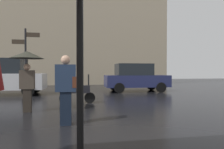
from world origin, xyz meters
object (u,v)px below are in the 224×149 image
object	(u,v)px
parked_scooter	(76,90)
street_signpost	(26,59)
pedestrian_with_umbrella	(27,63)
pedestrian_with_bag	(66,86)
parked_car_left	(6,77)
parked_car_right	(136,77)

from	to	relation	value
parked_scooter	street_signpost	distance (m)	2.44
street_signpost	parked_scooter	bearing A→B (deg)	-4.02
pedestrian_with_umbrella	street_signpost	xyz separation A→B (m)	(-0.44, 1.60, 0.23)
pedestrian_with_bag	parked_scooter	distance (m)	3.32
parked_car_left	parked_car_right	world-z (taller)	parked_car_left
pedestrian_with_umbrella	parked_scooter	bearing A→B (deg)	58.86
parked_scooter	street_signpost	world-z (taller)	street_signpost
parked_scooter	parked_car_right	distance (m)	5.79
parked_scooter	pedestrian_with_umbrella	bearing A→B (deg)	-131.17
pedestrian_with_umbrella	pedestrian_with_bag	world-z (taller)	pedestrian_with_umbrella
parked_scooter	street_signpost	bearing A→B (deg)	-177.57
parked_car_left	parked_car_right	distance (m)	7.94
parked_scooter	parked_car_left	xyz separation A→B (m)	(-4.01, 3.73, 0.49)
parked_car_left	pedestrian_with_umbrella	bearing A→B (deg)	-62.94
pedestrian_with_bag	street_signpost	xyz separation A→B (m)	(-1.81, 3.42, 0.88)
pedestrian_with_umbrella	parked_car_right	bearing A→B (deg)	62.49
parked_car_right	pedestrian_with_bag	bearing A→B (deg)	-110.21
pedestrian_with_bag	parked_car_left	distance (m)	7.97
parked_scooter	parked_car_right	size ratio (longest dim) A/B	0.35
parked_car_left	parked_car_right	xyz separation A→B (m)	(7.92, 0.52, -0.10)
pedestrian_with_umbrella	parked_scooter	distance (m)	2.42
street_signpost	pedestrian_with_bag	bearing A→B (deg)	-62.10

